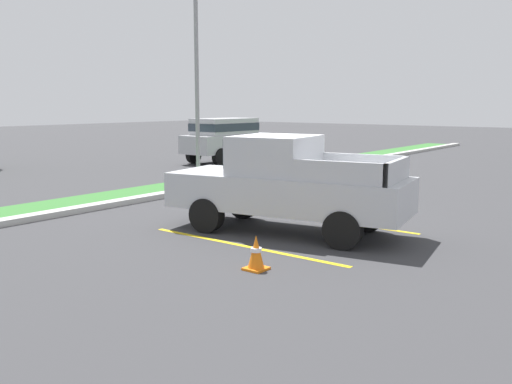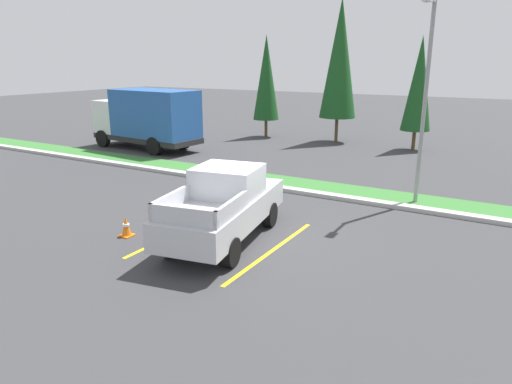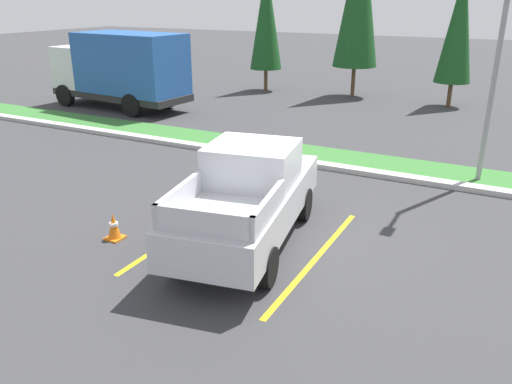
# 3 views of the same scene
# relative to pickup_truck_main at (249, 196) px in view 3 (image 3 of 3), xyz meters

# --- Properties ---
(ground_plane) EXTENTS (120.00, 120.00, 0.00)m
(ground_plane) POSITION_rel_pickup_truck_main_xyz_m (0.30, 0.50, -1.04)
(ground_plane) COLOR #38383A
(parking_line_near) EXTENTS (0.12, 4.80, 0.01)m
(parking_line_near) POSITION_rel_pickup_truck_main_xyz_m (-1.54, -0.05, -1.04)
(parking_line_near) COLOR yellow
(parking_line_near) RESTS_ON ground
(parking_line_far) EXTENTS (0.12, 4.80, 0.01)m
(parking_line_far) POSITION_rel_pickup_truck_main_xyz_m (1.56, -0.05, -1.04)
(parking_line_far) COLOR yellow
(parking_line_far) RESTS_ON ground
(curb_strip) EXTENTS (56.00, 0.40, 0.15)m
(curb_strip) POSITION_rel_pickup_truck_main_xyz_m (0.30, 5.50, -0.97)
(curb_strip) COLOR #B2B2AD
(curb_strip) RESTS_ON ground
(grass_median) EXTENTS (56.00, 1.80, 0.06)m
(grass_median) POSITION_rel_pickup_truck_main_xyz_m (0.30, 6.60, -1.01)
(grass_median) COLOR #387533
(grass_median) RESTS_ON ground
(pickup_truck_main) EXTENTS (2.79, 5.48, 2.10)m
(pickup_truck_main) POSITION_rel_pickup_truck_main_xyz_m (0.00, 0.00, 0.00)
(pickup_truck_main) COLOR black
(pickup_truck_main) RESTS_ON ground
(cargo_truck_distant) EXTENTS (6.98, 3.00, 3.40)m
(cargo_truck_distant) POSITION_rel_pickup_truck_main_xyz_m (-11.75, 9.56, 0.81)
(cargo_truck_distant) COLOR black
(cargo_truck_distant) RESTS_ON ground
(street_light) EXTENTS (0.24, 1.49, 6.88)m
(street_light) POSITION_rel_pickup_truck_main_xyz_m (3.96, 6.24, 2.95)
(street_light) COLOR gray
(street_light) RESTS_ON ground
(cypress_tree_leftmost) EXTENTS (1.71, 1.71, 6.58)m
(cypress_tree_leftmost) POSITION_rel_pickup_truck_main_xyz_m (-8.03, 16.88, 2.83)
(cypress_tree_leftmost) COLOR brown
(cypress_tree_leftmost) RESTS_ON ground
(cypress_tree_center) EXTENTS (1.64, 1.64, 6.30)m
(cypress_tree_center) POSITION_rel_pickup_truck_main_xyz_m (1.60, 16.99, 2.67)
(cypress_tree_center) COLOR brown
(cypress_tree_center) RESTS_ON ground
(traffic_cone) EXTENTS (0.36, 0.36, 0.60)m
(traffic_cone) POSITION_rel_pickup_truck_main_xyz_m (-2.64, -1.23, -0.75)
(traffic_cone) COLOR orange
(traffic_cone) RESTS_ON ground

